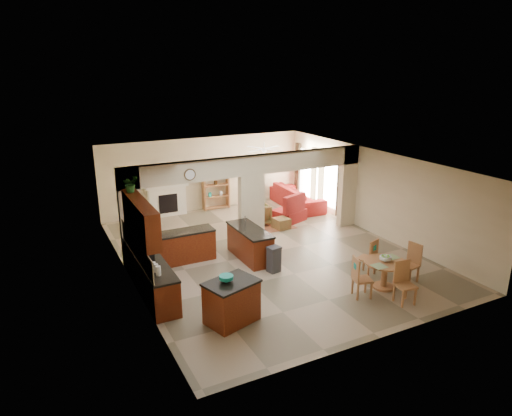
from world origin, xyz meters
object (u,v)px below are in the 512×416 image
kitchen_island (232,302)px  armchair (258,214)px  dining_table (385,270)px  sofa (297,197)px

kitchen_island → armchair: kitchen_island is taller
kitchen_island → dining_table: kitchen_island is taller
kitchen_island → sofa: bearing=31.8°
dining_table → sofa: (1.70, 6.90, -0.08)m
kitchen_island → armchair: bearing=40.7°
kitchen_island → sofa: 8.78m
dining_table → kitchen_island: bearing=176.1°
sofa → armchair: bearing=119.1°
kitchen_island → dining_table: 4.08m
dining_table → armchair: armchair is taller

